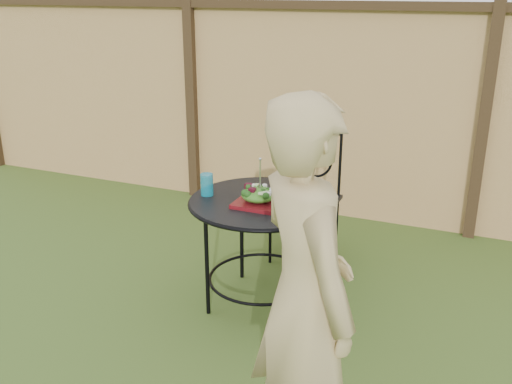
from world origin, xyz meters
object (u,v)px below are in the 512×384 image
salad_plate (259,203)px  diner (305,298)px  patio_table (262,220)px  patio_chair (308,193)px

salad_plate → diner: bearing=-59.1°
patio_table → patio_chair: patio_chair is taller
patio_chair → salad_plate: (-0.03, -0.90, 0.23)m
diner → patio_chair: bearing=-25.7°
patio_chair → salad_plate: bearing=-91.7°
patio_table → patio_chair: (0.04, 0.81, -0.08)m
patio_table → diner: (0.67, -1.18, 0.23)m
patio_table → salad_plate: (0.01, -0.08, 0.15)m
patio_table → patio_chair: bearing=87.3°
patio_chair → salad_plate: 0.93m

